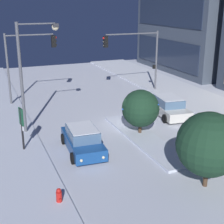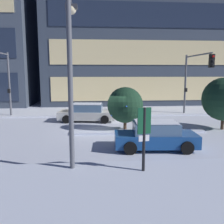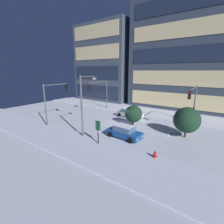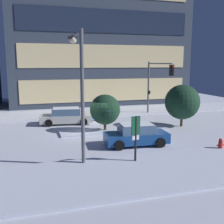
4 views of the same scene
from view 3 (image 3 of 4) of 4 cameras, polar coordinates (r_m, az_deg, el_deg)
The scene contains 16 objects.
ground at distance 24.01m, azimuth 4.30°, elevation -4.52°, with size 52.00×52.00×0.00m, color silver.
curb_strip_near at distance 17.61m, azimuth -10.73°, elevation -11.80°, with size 52.00×5.20×0.14m, color silver.
curb_strip_far at distance 31.50m, azimuth 12.46°, elevation -0.09°, with size 52.00×5.20×0.14m, color silver.
median_strip at distance 23.13m, azimuth 9.08°, elevation -5.23°, with size 9.00×1.80×0.14m, color silver.
office_tower_main at distance 39.69m, azimuth 27.84°, elevation 26.41°, with size 24.00×10.75×34.10m.
office_tower_secondary at distance 46.28m, azimuth -1.77°, elevation 16.78°, with size 15.43×9.90×19.38m.
car_near at distance 19.35m, azimuth 4.33°, elevation -7.03°, with size 4.46×2.23×1.49m.
car_far at distance 27.82m, azimuth 6.28°, elevation -0.38°, with size 4.92×2.50×1.49m.
traffic_light_corner_far_left at distance 31.60m, azimuth -4.36°, elevation 7.65°, with size 0.32×5.64×5.82m.
traffic_light_corner_far_right at distance 24.84m, azimuth 26.70°, elevation 4.10°, with size 0.32×5.48×5.69m.
traffic_light_corner_near_left at distance 25.08m, azimuth -19.52°, elevation 5.41°, with size 0.32×4.32×6.02m.
street_lamp_arched at distance 19.25m, azimuth -9.28°, elevation 5.23°, with size 0.56×2.71×7.27m.
fire_hydrant at distance 15.53m, azimuth 14.95°, elevation -14.57°, with size 0.48×0.26×0.78m.
parking_info_sign at distance 17.24m, azimuth -4.97°, elevation -6.24°, with size 0.55×0.18×2.68m.
decorated_tree_median at distance 23.07m, azimuth 7.63°, elevation -0.66°, with size 2.46×2.53×3.06m.
decorated_tree_left_of_median at distance 20.80m, azimuth 24.95°, elevation -2.59°, with size 3.05×3.05×3.70m.
Camera 3 is at (11.53, -19.57, 7.77)m, focal length 25.83 mm.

